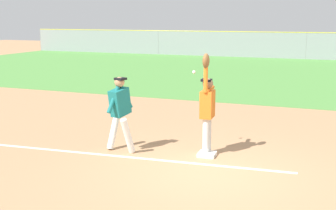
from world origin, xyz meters
name	(u,v)px	position (x,y,z in m)	size (l,w,h in m)	color
ground_plane	(210,172)	(0.00, 0.00, 0.00)	(78.47, 78.47, 0.00)	tan
outfield_grass	(293,74)	(0.00, 16.20, 0.01)	(45.99, 18.22, 0.01)	#549342
chalk_foul_line	(32,148)	(-4.35, 0.08, 0.00)	(12.00, 0.10, 0.01)	white
first_base	(207,154)	(-0.35, 0.98, 0.04)	(0.38, 0.38, 0.08)	white
fielder	(207,106)	(-0.39, 1.07, 1.12)	(0.29, 0.90, 2.28)	silver
runner	(120,109)	(-2.30, 0.61, 1.00)	(0.75, 0.84, 1.72)	white
baseball	(194,72)	(-0.80, 1.37, 1.81)	(0.07, 0.07, 0.07)	white
outfield_fence	(306,46)	(0.00, 25.31, 0.97)	(46.07, 0.08, 1.94)	#93999E
parked_car_silver	(229,44)	(-6.63, 29.44, 0.67)	(4.49, 2.29, 1.25)	#B7B7BC
parked_car_black	(299,46)	(-0.84, 29.55, 0.67)	(4.46, 2.24, 1.25)	black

